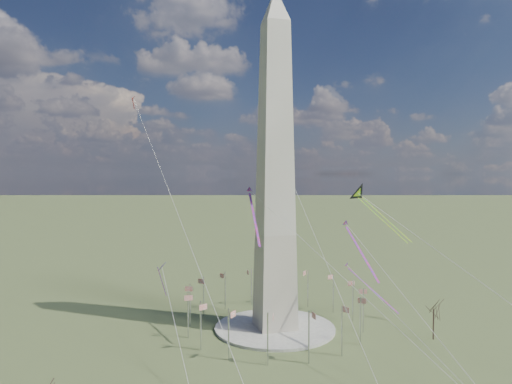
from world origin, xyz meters
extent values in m
plane|color=#475329|center=(0.00, 0.00, 0.00)|extent=(2000.00, 2000.00, 0.00)
cylinder|color=beige|center=(0.00, 0.00, 0.40)|extent=(36.00, 36.00, 0.80)
pyramid|color=silver|center=(0.00, 0.00, 95.80)|extent=(9.90, 9.90, 10.00)
cylinder|color=silver|center=(26.00, 0.00, 6.50)|extent=(0.36, 0.36, 13.00)
cube|color=red|center=(26.00, 1.30, 11.80)|extent=(2.40, 0.08, 1.50)
cylinder|color=silver|center=(24.02, 9.95, 6.50)|extent=(0.36, 0.36, 13.00)
cube|color=red|center=(23.52, 11.15, 11.80)|extent=(2.25, 0.99, 1.50)
cylinder|color=silver|center=(18.38, 18.38, 6.50)|extent=(0.36, 0.36, 13.00)
cube|color=red|center=(17.47, 19.30, 11.80)|extent=(1.75, 1.75, 1.50)
cylinder|color=silver|center=(9.95, 24.02, 6.50)|extent=(0.36, 0.36, 13.00)
cube|color=red|center=(8.75, 24.52, 11.80)|extent=(0.99, 2.25, 1.50)
cylinder|color=silver|center=(0.00, 26.00, 6.50)|extent=(0.36, 0.36, 13.00)
cube|color=red|center=(-1.30, 26.00, 11.80)|extent=(0.08, 2.40, 1.50)
cylinder|color=silver|center=(-9.95, 24.02, 6.50)|extent=(0.36, 0.36, 13.00)
cube|color=red|center=(-11.15, 23.52, 11.80)|extent=(0.99, 2.25, 1.50)
cylinder|color=silver|center=(-18.38, 18.38, 6.50)|extent=(0.36, 0.36, 13.00)
cube|color=red|center=(-19.30, 17.47, 11.80)|extent=(1.75, 1.75, 1.50)
cylinder|color=silver|center=(-24.02, 9.95, 6.50)|extent=(0.36, 0.36, 13.00)
cube|color=red|center=(-24.52, 8.75, 11.80)|extent=(2.25, 0.99, 1.50)
cylinder|color=silver|center=(-26.00, 0.00, 6.50)|extent=(0.36, 0.36, 13.00)
cube|color=red|center=(-26.00, -1.30, 11.80)|extent=(2.40, 0.08, 1.50)
cylinder|color=silver|center=(-24.02, -9.95, 6.50)|extent=(0.36, 0.36, 13.00)
cube|color=red|center=(-23.52, -11.15, 11.80)|extent=(2.25, 0.99, 1.50)
cylinder|color=silver|center=(-18.38, -18.38, 6.50)|extent=(0.36, 0.36, 13.00)
cube|color=red|center=(-17.47, -19.30, 11.80)|extent=(1.75, 1.75, 1.50)
cylinder|color=silver|center=(-9.95, -24.02, 6.50)|extent=(0.36, 0.36, 13.00)
cube|color=red|center=(-8.75, -24.52, 11.80)|extent=(0.99, 2.25, 1.50)
cylinder|color=silver|center=(0.00, -26.00, 6.50)|extent=(0.36, 0.36, 13.00)
cube|color=red|center=(1.30, -26.00, 11.80)|extent=(0.08, 2.40, 1.50)
cylinder|color=silver|center=(9.95, -24.02, 6.50)|extent=(0.36, 0.36, 13.00)
cube|color=red|center=(11.15, -23.52, 11.80)|extent=(0.99, 2.25, 1.50)
cylinder|color=silver|center=(18.38, -18.38, 6.50)|extent=(0.36, 0.36, 13.00)
cube|color=red|center=(19.30, -17.47, 11.80)|extent=(1.75, 1.75, 1.50)
cylinder|color=silver|center=(24.02, -9.95, 6.50)|extent=(0.36, 0.36, 13.00)
cube|color=red|center=(24.52, -8.75, 11.80)|extent=(2.25, 0.99, 1.50)
cylinder|color=#4C352E|center=(40.16, -20.51, 4.35)|extent=(0.38, 0.38, 8.70)
cube|color=yellow|center=(37.21, -0.57, 32.22)|extent=(7.94, 17.11, 12.99)
cube|color=yellow|center=(35.04, -1.53, 32.22)|extent=(7.94, 17.11, 12.99)
cube|color=navy|center=(-32.68, 6.41, 19.51)|extent=(2.53, 3.50, 2.63)
cube|color=red|center=(-32.68, 6.41, 15.16)|extent=(2.80, 2.26, 9.11)
cube|color=red|center=(18.12, -19.03, 25.36)|extent=(1.40, 19.14, 11.99)
cube|color=red|center=(-8.55, -7.43, 34.40)|extent=(3.49, 20.36, 12.83)
cube|color=red|center=(35.15, 3.89, 8.43)|extent=(9.69, 16.94, 11.91)
cube|color=red|center=(-39.56, 38.35, 73.13)|extent=(1.38, 2.07, 1.63)
cube|color=red|center=(-39.56, 38.35, 71.35)|extent=(0.98, 1.30, 3.73)
cube|color=silver|center=(13.24, 42.81, 61.92)|extent=(1.29, 1.86, 1.42)
cube|color=silver|center=(13.24, 42.81, 60.37)|extent=(1.00, 1.08, 3.25)
camera|label=1|loc=(-43.28, -127.98, 46.56)|focal=32.00mm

